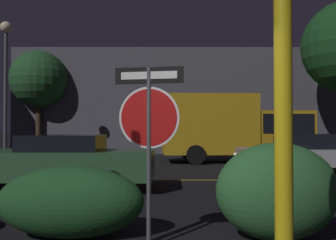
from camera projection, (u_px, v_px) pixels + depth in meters
road_center_stripe at (154, 180)px, 11.26m from camera, size 39.39×0.12×0.01m
stop_sign at (149, 118)px, 4.94m from camera, size 0.92×0.19×2.38m
yellow_pole_right at (284, 121)px, 3.32m from camera, size 0.16×0.16×3.28m
hedge_bush_2 at (71, 202)px, 5.37m from camera, size 2.11×0.99×1.03m
hedge_bush_3 at (277, 191)px, 5.26m from camera, size 1.73×1.03×1.37m
passing_car_2 at (59, 161)px, 9.50m from camera, size 4.97×1.98×1.40m
passing_car_3 at (301, 154)px, 12.82m from camera, size 4.33×2.01×1.37m
delivery_truck at (235, 127)px, 17.27m from camera, size 6.85×2.88×3.07m
street_lamp at (6, 62)px, 17.44m from camera, size 0.54×0.54×6.55m
tree_1 at (39, 80)px, 22.19m from camera, size 3.37×3.37×6.15m
building_backdrop at (206, 102)px, 24.11m from camera, size 23.85×3.32×6.44m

